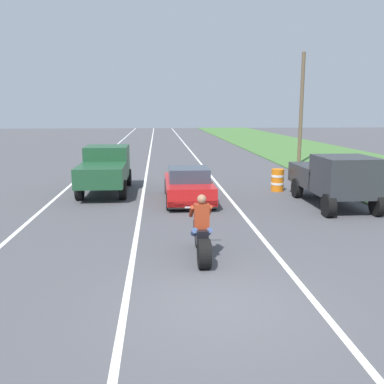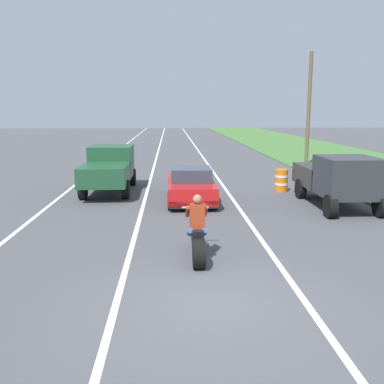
{
  "view_description": "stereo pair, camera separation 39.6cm",
  "coord_description": "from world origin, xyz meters",
  "px_view_note": "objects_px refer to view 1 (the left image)",
  "views": [
    {
      "loc": [
        -1.15,
        -7.41,
        3.6
      ],
      "look_at": [
        -0.06,
        6.11,
        1.0
      ],
      "focal_mm": 40.07,
      "sensor_mm": 36.0,
      "label": 1
    },
    {
      "loc": [
        -0.75,
        -7.44,
        3.6
      ],
      "look_at": [
        -0.06,
        6.11,
        1.0
      ],
      "focal_mm": 40.07,
      "sensor_mm": 36.0,
      "label": 2
    }
  ],
  "objects_px": {
    "sports_car_red": "(188,186)",
    "construction_barrel_nearest": "(277,180)",
    "pickup_truck_left_lane_dark_green": "(105,168)",
    "motorcycle_with_rider": "(202,236)",
    "pickup_truck_right_shoulder_dark_grey": "(334,177)"
  },
  "relations": [
    {
      "from": "pickup_truck_left_lane_dark_green",
      "to": "motorcycle_with_rider",
      "type": "bearing_deg",
      "value": -69.63
    },
    {
      "from": "sports_car_red",
      "to": "pickup_truck_left_lane_dark_green",
      "type": "distance_m",
      "value": 4.15
    },
    {
      "from": "pickup_truck_left_lane_dark_green",
      "to": "construction_barrel_nearest",
      "type": "height_order",
      "value": "pickup_truck_left_lane_dark_green"
    },
    {
      "from": "sports_car_red",
      "to": "construction_barrel_nearest",
      "type": "bearing_deg",
      "value": 23.63
    },
    {
      "from": "pickup_truck_right_shoulder_dark_grey",
      "to": "construction_barrel_nearest",
      "type": "height_order",
      "value": "pickup_truck_right_shoulder_dark_grey"
    },
    {
      "from": "pickup_truck_left_lane_dark_green",
      "to": "construction_barrel_nearest",
      "type": "bearing_deg",
      "value": -2.36
    },
    {
      "from": "sports_car_red",
      "to": "construction_barrel_nearest",
      "type": "height_order",
      "value": "sports_car_red"
    },
    {
      "from": "motorcycle_with_rider",
      "to": "sports_car_red",
      "type": "relative_size",
      "value": 0.51
    },
    {
      "from": "sports_car_red",
      "to": "construction_barrel_nearest",
      "type": "xyz_separation_m",
      "value": [
        4.16,
        1.82,
        -0.13
      ]
    },
    {
      "from": "construction_barrel_nearest",
      "to": "motorcycle_with_rider",
      "type": "bearing_deg",
      "value": -116.5
    },
    {
      "from": "motorcycle_with_rider",
      "to": "construction_barrel_nearest",
      "type": "bearing_deg",
      "value": 63.5
    },
    {
      "from": "motorcycle_with_rider",
      "to": "pickup_truck_right_shoulder_dark_grey",
      "type": "distance_m",
      "value": 7.95
    },
    {
      "from": "sports_car_red",
      "to": "pickup_truck_left_lane_dark_green",
      "type": "bearing_deg",
      "value": 148.77
    },
    {
      "from": "pickup_truck_right_shoulder_dark_grey",
      "to": "motorcycle_with_rider",
      "type": "bearing_deg",
      "value": -135.17
    },
    {
      "from": "sports_car_red",
      "to": "pickup_truck_left_lane_dark_green",
      "type": "height_order",
      "value": "pickup_truck_left_lane_dark_green"
    }
  ]
}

